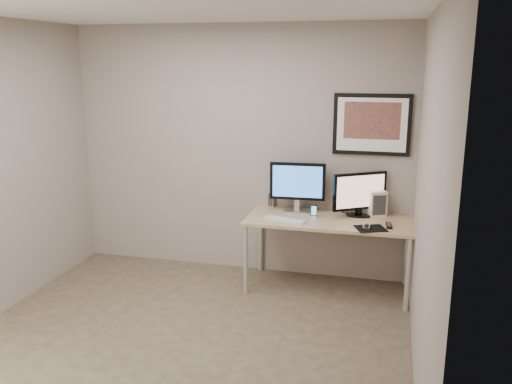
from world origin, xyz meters
TOP-DOWN VIEW (x-y plane):
  - floor at (0.00, 0.00)m, footprint 3.60×3.60m
  - room at (0.00, 0.45)m, footprint 3.60×3.60m
  - desk at (1.00, 1.35)m, footprint 1.60×0.70m
  - framed_art at (1.35, 1.68)m, footprint 0.75×0.04m
  - monitor_large at (0.65, 1.52)m, footprint 0.56×0.19m
  - monitor_tv at (1.27, 1.50)m, footprint 0.49×0.33m
  - speaker_left at (0.36, 1.66)m, footprint 0.08×0.08m
  - speaker_right at (1.13, 1.58)m, footprint 0.08×0.08m
  - phone_dock at (0.85, 1.36)m, footprint 0.07×0.07m
  - keyboard at (0.59, 1.20)m, footprint 0.44×0.22m
  - mousepad at (1.41, 1.13)m, footprint 0.33×0.32m
  - mouse at (1.37, 1.14)m, footprint 0.06×0.10m
  - remote at (1.57, 1.24)m, footprint 0.06×0.18m
  - fan_unit at (1.44, 1.57)m, footprint 0.20×0.18m

SIDE VIEW (x-z plane):
  - floor at x=0.00m, z-range 0.00..0.00m
  - desk at x=1.00m, z-range 0.30..1.03m
  - mousepad at x=1.41m, z-range 0.73..0.73m
  - keyboard at x=0.59m, z-range 0.73..0.74m
  - remote at x=1.57m, z-range 0.73..0.75m
  - mouse at x=1.37m, z-range 0.73..0.77m
  - phone_dock at x=0.85m, z-range 0.73..0.86m
  - speaker_left at x=0.36m, z-range 0.73..0.89m
  - speaker_right at x=1.13m, z-range 0.73..0.91m
  - fan_unit at x=1.44m, z-range 0.73..0.98m
  - monitor_tv at x=1.27m, z-range 0.75..1.19m
  - monitor_large at x=0.65m, z-range 0.76..1.27m
  - framed_art at x=1.35m, z-range 1.32..1.92m
  - room at x=0.00m, z-range -0.16..3.44m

